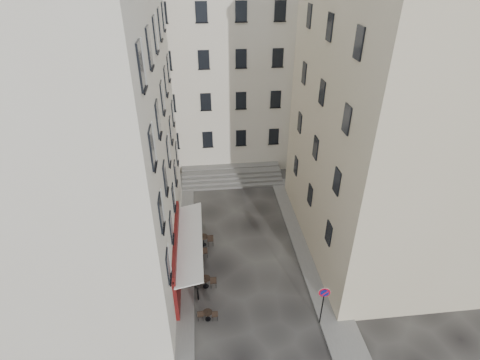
{
  "coord_description": "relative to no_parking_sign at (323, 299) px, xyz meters",
  "views": [
    {
      "loc": [
        -2.45,
        -16.6,
        17.83
      ],
      "look_at": [
        -0.18,
        4.0,
        5.18
      ],
      "focal_mm": 28.0,
      "sensor_mm": 36.0,
      "label": 1
    }
  ],
  "objects": [
    {
      "name": "ground",
      "position": [
        -3.5,
        3.42,
        -1.95
      ],
      "size": [
        90.0,
        90.0,
        0.0
      ],
      "primitive_type": "plane",
      "color": "black",
      "rests_on": "ground"
    },
    {
      "name": "sidewalk_left",
      "position": [
        -8.0,
        7.42,
        -1.89
      ],
      "size": [
        2.0,
        22.0,
        0.12
      ],
      "primitive_type": "cube",
      "color": "slate",
      "rests_on": "ground"
    },
    {
      "name": "sidewalk_right",
      "position": [
        1.0,
        6.42,
        -1.89
      ],
      "size": [
        2.0,
        18.0,
        0.12
      ],
      "primitive_type": "cube",
      "color": "slate",
      "rests_on": "ground"
    },
    {
      "name": "building_left",
      "position": [
        -14.0,
        6.42,
        8.36
      ],
      "size": [
        12.2,
        16.2,
        20.6
      ],
      "color": "beige",
      "rests_on": "ground"
    },
    {
      "name": "building_right",
      "position": [
        7.0,
        6.92,
        7.36
      ],
      "size": [
        12.2,
        14.2,
        18.6
      ],
      "color": "beige",
      "rests_on": "ground"
    },
    {
      "name": "building_back",
      "position": [
        -4.5,
        22.42,
        7.36
      ],
      "size": [
        18.2,
        10.2,
        18.6
      ],
      "color": "beige",
      "rests_on": "ground"
    },
    {
      "name": "cafe_storefront",
      "position": [
        -7.82,
        4.42,
        -0.08
      ],
      "size": [
        1.74,
        7.3,
        3.5
      ],
      "color": "#480A0F",
      "rests_on": "ground"
    },
    {
      "name": "stone_steps",
      "position": [
        -3.5,
        15.99,
        -1.55
      ],
      "size": [
        9.0,
        3.15,
        0.8
      ],
      "color": "slate",
      "rests_on": "ground"
    },
    {
      "name": "bollard_near",
      "position": [
        -6.75,
        2.42,
        -1.43
      ],
      "size": [
        0.12,
        0.12,
        0.98
      ],
      "color": "black",
      "rests_on": "ground"
    },
    {
      "name": "bollard_mid",
      "position": [
        -6.75,
        5.92,
        -1.43
      ],
      "size": [
        0.12,
        0.12,
        0.98
      ],
      "color": "black",
      "rests_on": "ground"
    },
    {
      "name": "bollard_far",
      "position": [
        -6.75,
        9.42,
        -1.43
      ],
      "size": [
        0.12,
        0.12,
        0.98
      ],
      "color": "black",
      "rests_on": "ground"
    },
    {
      "name": "no_parking_sign",
      "position": [
        0.0,
        0.0,
        0.0
      ],
      "size": [
        0.63,
        0.13,
        2.76
      ],
      "rotation": [
        0.0,
        0.0,
        -0.13
      ],
      "color": "black",
      "rests_on": "ground"
    },
    {
      "name": "bistro_table_a",
      "position": [
        -6.23,
        0.93,
        -1.54
      ],
      "size": [
        1.15,
        0.54,
        0.81
      ],
      "color": "black",
      "rests_on": "ground"
    },
    {
      "name": "bistro_table_b",
      "position": [
        -6.27,
        3.39,
        -1.47
      ],
      "size": [
        1.33,
        0.62,
        0.94
      ],
      "color": "black",
      "rests_on": "ground"
    },
    {
      "name": "bistro_table_c",
      "position": [
        -7.01,
        4.57,
        -1.48
      ],
      "size": [
        1.31,
        0.62,
        0.92
      ],
      "color": "black",
      "rests_on": "ground"
    },
    {
      "name": "bistro_table_d",
      "position": [
        -6.69,
        6.14,
        -1.49
      ],
      "size": [
        1.28,
        0.6,
        0.9
      ],
      "color": "black",
      "rests_on": "ground"
    },
    {
      "name": "bistro_table_e",
      "position": [
        -6.31,
        7.29,
        -1.44
      ],
      "size": [
        1.42,
        0.67,
        1.0
      ],
      "color": "black",
      "rests_on": "ground"
    },
    {
      "name": "pedestrian",
      "position": [
        -6.7,
        6.24,
        -1.14
      ],
      "size": [
        0.64,
        0.47,
        1.63
      ],
      "primitive_type": "imported",
      "rotation": [
        0.0,
        0.0,
        3.27
      ],
      "color": "black",
      "rests_on": "ground"
    }
  ]
}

